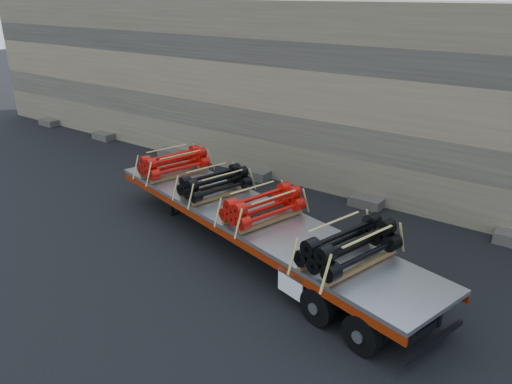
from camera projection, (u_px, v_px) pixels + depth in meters
ground at (244, 239)px, 15.85m from camera, size 120.00×120.00×0.00m
rock_wall at (345, 97)px, 19.39m from camera, size 44.00×3.00×7.00m
trailer at (254, 233)px, 14.88m from camera, size 12.46×5.33×1.23m
bundle_front at (174, 163)px, 17.72m from camera, size 1.69×2.52×0.82m
bundle_midfront at (215, 183)px, 15.93m from camera, size 1.60×2.39×0.77m
bundle_midrear at (263, 206)px, 14.20m from camera, size 1.67×2.50×0.81m
bundle_rear at (349, 246)px, 11.89m from camera, size 1.83×2.73×0.89m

